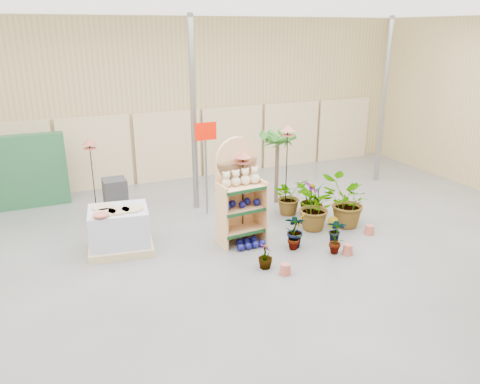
# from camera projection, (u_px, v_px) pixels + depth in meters

# --- Properties ---
(room) EXTENTS (15.20, 12.10, 4.70)m
(room) POSITION_uv_depth(u_px,v_px,m) (238.00, 142.00, 8.58)
(room) COLOR #5F5F5F
(room) RESTS_ON ground
(display_shelf) EXTENTS (0.95, 0.64, 2.17)m
(display_shelf) POSITION_uv_depth(u_px,v_px,m) (239.00, 195.00, 9.44)
(display_shelf) COLOR tan
(display_shelf) RESTS_ON ground
(teddy_bears) EXTENTS (0.80, 0.21, 0.34)m
(teddy_bears) POSITION_uv_depth(u_px,v_px,m) (242.00, 178.00, 9.24)
(teddy_bears) COLOR beige
(teddy_bears) RESTS_ON display_shelf
(gazing_balls_shelf) EXTENTS (0.80, 0.27, 0.15)m
(gazing_balls_shelf) POSITION_uv_depth(u_px,v_px,m) (241.00, 204.00, 9.37)
(gazing_balls_shelf) COLOR #0D0F5A
(gazing_balls_shelf) RESTS_ON display_shelf
(gazing_balls_floor) EXTENTS (0.63, 0.39, 0.15)m
(gazing_balls_floor) POSITION_uv_depth(u_px,v_px,m) (250.00, 243.00, 9.43)
(gazing_balls_floor) COLOR #0D0F5A
(gazing_balls_floor) RESTS_ON ground
(pallet_stack) EXTENTS (1.36, 1.19, 0.91)m
(pallet_stack) POSITION_uv_depth(u_px,v_px,m) (120.00, 230.00, 9.19)
(pallet_stack) COLOR tan
(pallet_stack) RESTS_ON ground
(charcoal_planters) EXTENTS (0.50, 0.50, 1.00)m
(charcoal_planters) POSITION_uv_depth(u_px,v_px,m) (116.00, 200.00, 10.59)
(charcoal_planters) COLOR #262627
(charcoal_planters) RESTS_ON ground
(trellis_stock) EXTENTS (2.00, 0.30, 1.80)m
(trellis_stock) POSITION_uv_depth(u_px,v_px,m) (23.00, 172.00, 11.28)
(trellis_stock) COLOR #225934
(trellis_stock) RESTS_ON ground
(offer_sign) EXTENTS (0.50, 0.08, 2.20)m
(offer_sign) POSITION_uv_depth(u_px,v_px,m) (206.00, 150.00, 10.62)
(offer_sign) COLOR gray
(offer_sign) RESTS_ON ground
(bird_table_front) EXTENTS (0.34, 0.34, 1.90)m
(bird_table_front) POSITION_uv_depth(u_px,v_px,m) (243.00, 157.00, 9.26)
(bird_table_front) COLOR black
(bird_table_front) RESTS_ON ground
(bird_table_right) EXTENTS (0.34, 0.34, 2.13)m
(bird_table_right) POSITION_uv_depth(u_px,v_px,m) (288.00, 131.00, 10.56)
(bird_table_right) COLOR black
(bird_table_right) RESTS_ON ground
(bird_table_back) EXTENTS (0.34, 0.34, 1.69)m
(bird_table_back) POSITION_uv_depth(u_px,v_px,m) (89.00, 144.00, 11.17)
(bird_table_back) COLOR black
(bird_table_back) RESTS_ON ground
(palm) EXTENTS (0.70, 0.70, 1.92)m
(palm) POSITION_uv_depth(u_px,v_px,m) (278.00, 139.00, 11.34)
(palm) COLOR brown
(palm) RESTS_ON ground
(potted_plant_0) EXTENTS (0.49, 0.45, 0.76)m
(potted_plant_0) POSITION_uv_depth(u_px,v_px,m) (295.00, 232.00, 9.23)
(potted_plant_0) COLOR #2B6C20
(potted_plant_0) RESTS_ON ground
(potted_plant_1) EXTENTS (0.47, 0.42, 0.72)m
(potted_plant_1) POSITION_uv_depth(u_px,v_px,m) (296.00, 230.00, 9.35)
(potted_plant_1) COLOR #2B6C20
(potted_plant_1) RESTS_ON ground
(potted_plant_2) EXTENTS (1.16, 1.22, 1.06)m
(potted_plant_2) POSITION_uv_depth(u_px,v_px,m) (315.00, 207.00, 10.08)
(potted_plant_2) COLOR #2B6C20
(potted_plant_2) RESTS_ON ground
(potted_plant_3) EXTENTS (0.63, 0.63, 0.85)m
(potted_plant_3) POSITION_uv_depth(u_px,v_px,m) (311.00, 199.00, 10.84)
(potted_plant_3) COLOR #2B6C20
(potted_plant_3) RESTS_ON ground
(potted_plant_4) EXTENTS (0.50, 0.48, 0.79)m
(potted_plant_4) POSITION_uv_depth(u_px,v_px,m) (318.00, 198.00, 11.05)
(potted_plant_4) COLOR #2B6C20
(potted_plant_4) RESTS_ON ground
(potted_plant_5) EXTENTS (0.46, 0.45, 0.65)m
(potted_plant_5) POSITION_uv_depth(u_px,v_px,m) (260.00, 207.00, 10.65)
(potted_plant_5) COLOR #2B6C20
(potted_plant_5) RESTS_ON ground
(potted_plant_6) EXTENTS (0.88, 0.79, 0.88)m
(potted_plant_6) POSITION_uv_depth(u_px,v_px,m) (289.00, 196.00, 11.03)
(potted_plant_6) COLOR #2B6C20
(potted_plant_6) RESTS_ON ground
(potted_plant_7) EXTENTS (0.28, 0.28, 0.49)m
(potted_plant_7) POSITION_uv_depth(u_px,v_px,m) (265.00, 256.00, 8.55)
(potted_plant_7) COLOR #2B6C20
(potted_plant_7) RESTS_ON ground
(potted_plant_8) EXTENTS (0.47, 0.46, 0.75)m
(potted_plant_8) POSITION_uv_depth(u_px,v_px,m) (336.00, 236.00, 9.07)
(potted_plant_8) COLOR #2B6C20
(potted_plant_8) RESTS_ON ground
(potted_plant_9) EXTENTS (0.35, 0.37, 0.53)m
(potted_plant_9) POSITION_uv_depth(u_px,v_px,m) (333.00, 230.00, 9.59)
(potted_plant_9) COLOR #2B6C20
(potted_plant_9) RESTS_ON ground
(potted_plant_10) EXTENTS (1.10, 0.97, 1.16)m
(potted_plant_10) POSITION_uv_depth(u_px,v_px,m) (346.00, 202.00, 10.24)
(potted_plant_10) COLOR #2B6C20
(potted_plant_10) RESTS_ON ground
(potted_plant_11) EXTENTS (0.54, 0.54, 0.69)m
(potted_plant_11) POSITION_uv_depth(u_px,v_px,m) (256.00, 196.00, 11.32)
(potted_plant_11) COLOR #2B6C20
(potted_plant_11) RESTS_ON ground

